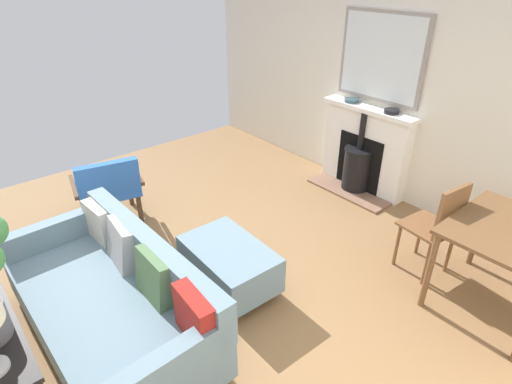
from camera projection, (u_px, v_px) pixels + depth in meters
The scene contains 11 objects.
ground_plane at pixel (191, 278), 3.72m from camera, with size 5.43×5.91×0.01m, color olive.
wall_left at pixel (391, 73), 4.56m from camera, with size 0.12×5.91×2.83m, color silver.
fireplace at pixel (363, 154), 4.98m from camera, with size 0.50×1.19×1.04m.
mirror_over_mantel at pixel (381, 57), 4.49m from camera, with size 0.04×1.05×0.96m.
mantel_bowl_near at pixel (352, 100), 4.86m from camera, with size 0.17×0.17×0.04m.
mantel_bowl_far at pixel (391, 111), 4.50m from camera, with size 0.16×0.16×0.04m.
sofa at pixel (116, 300), 3.01m from camera, with size 0.94×1.91×0.76m.
ottoman at pixel (229, 263), 3.50m from camera, with size 0.56×0.85×0.41m.
armchair_accent at pixel (108, 186), 4.26m from camera, with size 0.78×0.70×0.80m.
dining_table at pixel (511, 242), 3.11m from camera, with size 0.95×0.82×0.75m.
dining_chair_near_fireplace at pixel (439, 223), 3.52m from camera, with size 0.45×0.45×0.92m.
Camera 1 is at (1.41, 2.57, 2.49)m, focal length 28.97 mm.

